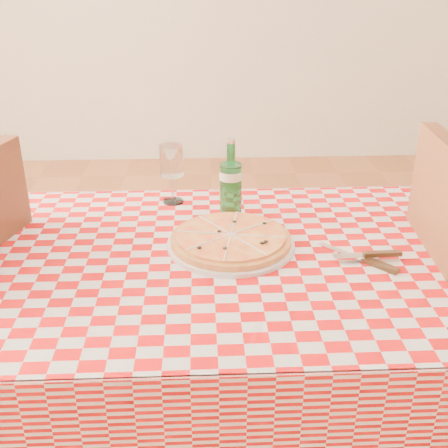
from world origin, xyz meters
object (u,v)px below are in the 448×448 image
object	(u,v)px
dining_table	(233,289)
wine_glass	(172,174)
water_bottle	(231,179)
pizza_plate	(231,239)

from	to	relation	value
dining_table	wine_glass	size ratio (longest dim) A/B	6.64
water_bottle	dining_table	bearing A→B (deg)	-91.73
pizza_plate	wine_glass	xyz separation A→B (m)	(-0.16, 0.30, 0.07)
water_bottle	wine_glass	size ratio (longest dim) A/B	1.29
dining_table	water_bottle	world-z (taller)	water_bottle
pizza_plate	wine_glass	world-z (taller)	wine_glass
pizza_plate	water_bottle	xyz separation A→B (m)	(0.01, 0.19, 0.10)
dining_table	pizza_plate	bearing A→B (deg)	93.01
water_bottle	wine_glass	bearing A→B (deg)	145.97
dining_table	water_bottle	distance (m)	0.32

